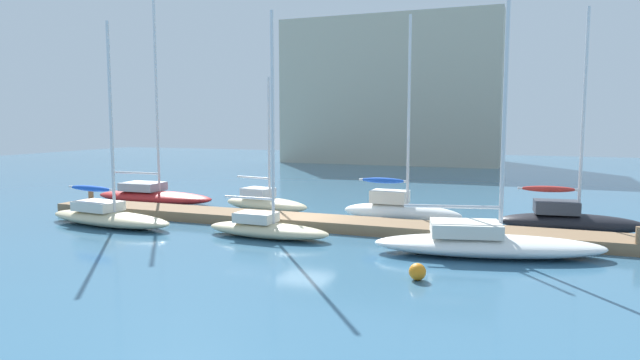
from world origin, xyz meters
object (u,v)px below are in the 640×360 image
sailboat_0 (153,194)px  sailboat_6 (568,219)px  sailboat_2 (265,202)px  sailboat_1 (108,215)px  harbor_building_distant (395,92)px  sailboat_5 (486,241)px  mooring_buoy_orange (417,272)px  sailboat_3 (266,226)px  sailboat_4 (400,209)px

sailboat_0 → sailboat_6: bearing=-2.6°
sailboat_0 → sailboat_6: sailboat_0 is taller
sailboat_2 → sailboat_0: bearing=-170.2°
sailboat_1 → sailboat_6: (20.30, 5.96, 0.10)m
sailboat_0 → harbor_building_distant: bearing=80.4°
sailboat_5 → mooring_buoy_orange: bearing=-126.0°
sailboat_3 → harbor_building_distant: (-4.96, 44.16, 7.75)m
sailboat_3 → sailboat_6: bearing=27.1°
sailboat_0 → sailboat_3: 12.50m
sailboat_2 → sailboat_3: sailboat_3 is taller
sailboat_2 → sailboat_4: 7.70m
sailboat_5 → sailboat_6: bearing=48.4°
sailboat_4 → sailboat_5: 7.03m
sailboat_3 → harbor_building_distant: size_ratio=0.38×
sailboat_1 → sailboat_6: size_ratio=0.97×
sailboat_0 → harbor_building_distant: 39.00m
sailboat_4 → sailboat_2: bearing=177.2°
sailboat_1 → harbor_building_distant: 45.21m
sailboat_6 → sailboat_5: bearing=-124.1°
sailboat_1 → sailboat_6: sailboat_6 is taller
sailboat_4 → sailboat_5: size_ratio=0.74×
sailboat_3 → sailboat_4: bearing=52.3°
harbor_building_distant → sailboat_2: bearing=-87.3°
sailboat_0 → sailboat_1: (2.53, -6.63, -0.04)m
sailboat_4 → harbor_building_distant: (-9.48, 38.70, 7.57)m
sailboat_1 → sailboat_3: (8.23, 0.27, -0.03)m
sailboat_4 → sailboat_5: (4.45, -5.44, -0.11)m
sailboat_3 → sailboat_2: bearing=118.9°
sailboat_2 → sailboat_3: bearing=-51.7°
sailboat_3 → mooring_buoy_orange: bearing=-27.2°
sailboat_2 → sailboat_4: (7.67, -0.71, 0.16)m
sailboat_1 → sailboat_2: size_ratio=1.30×
sailboat_5 → harbor_building_distant: (-13.93, 44.14, 7.68)m
sailboat_1 → mooring_buoy_orange: sailboat_1 is taller
sailboat_1 → mooring_buoy_orange: 15.92m
sailboat_2 → sailboat_4: size_ratio=0.73×
sailboat_1 → mooring_buoy_orange: (15.47, -3.75, -0.25)m
mooring_buoy_orange → harbor_building_distant: size_ratio=0.02×
sailboat_0 → sailboat_6: (22.83, -0.67, 0.06)m
sailboat_3 → harbor_building_distant: harbor_building_distant is taller
sailboat_0 → sailboat_5: (19.73, -6.34, 0.01)m
sailboat_3 → sailboat_6: 13.35m
sailboat_3 → mooring_buoy_orange: 8.28m
sailboat_6 → harbor_building_distant: 42.76m
sailboat_1 → sailboat_4: 13.98m
sailboat_0 → mooring_buoy_orange: sailboat_0 is taller
sailboat_5 → harbor_building_distant: harbor_building_distant is taller
sailboat_1 → harbor_building_distant: (3.27, 44.43, 7.72)m
sailboat_6 → sailboat_1: bearing=-169.0°
sailboat_1 → mooring_buoy_orange: size_ratio=17.50×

